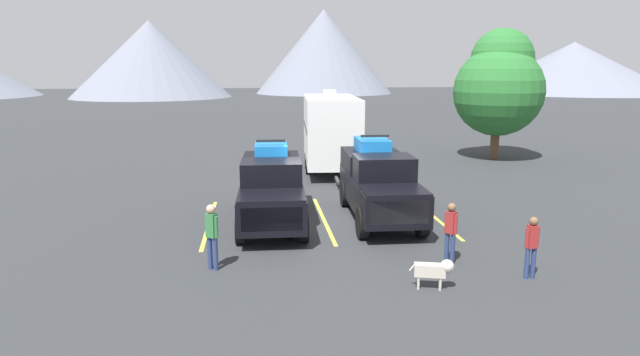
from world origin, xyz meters
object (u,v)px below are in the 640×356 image
(pickup_truck_b, at_px, (379,181))
(person_c, at_px, (212,232))
(dog, at_px, (436,269))
(person_a, at_px, (451,229))
(person_b, at_px, (532,243))
(pickup_truck_a, at_px, (272,186))
(camper_trailer_a, at_px, (331,129))

(pickup_truck_b, height_order, person_c, pickup_truck_b)
(pickup_truck_b, xyz_separation_m, dog, (-0.03, -5.85, -0.78))
(person_a, bearing_deg, person_b, -37.93)
(pickup_truck_a, xyz_separation_m, person_b, (5.97, -5.48, -0.31))
(person_a, bearing_deg, camper_trailer_a, 95.80)
(camper_trailer_a, height_order, person_b, camper_trailer_a)
(camper_trailer_a, bearing_deg, pickup_truck_b, -87.14)
(pickup_truck_a, height_order, person_a, pickup_truck_a)
(person_b, relative_size, person_c, 0.91)
(pickup_truck_a, bearing_deg, camper_trailer_a, 69.52)
(person_a, distance_m, person_c, 6.04)
(camper_trailer_a, relative_size, dog, 7.66)
(pickup_truck_b, distance_m, dog, 5.90)
(person_a, bearing_deg, pickup_truck_b, 101.35)
(pickup_truck_a, height_order, person_c, pickup_truck_a)
(camper_trailer_a, bearing_deg, dog, -88.45)
(pickup_truck_b, bearing_deg, pickup_truck_a, -179.11)
(pickup_truck_b, height_order, camper_trailer_a, camper_trailer_a)
(person_a, bearing_deg, pickup_truck_a, 136.01)
(camper_trailer_a, xyz_separation_m, person_c, (-4.75, -12.38, -1.08))
(pickup_truck_a, distance_m, person_b, 8.11)
(camper_trailer_a, relative_size, person_b, 4.90)
(person_b, bearing_deg, person_c, 168.74)
(pickup_truck_a, distance_m, dog, 6.82)
(person_a, bearing_deg, dog, -120.82)
(person_a, xyz_separation_m, dog, (-0.90, -1.51, -0.45))
(pickup_truck_b, xyz_separation_m, person_c, (-5.17, -4.03, -0.28))
(person_b, bearing_deg, person_a, 142.07)
(pickup_truck_b, height_order, dog, pickup_truck_b)
(pickup_truck_b, relative_size, person_c, 3.30)
(camper_trailer_a, bearing_deg, person_c, -110.99)
(pickup_truck_b, bearing_deg, person_b, -66.43)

